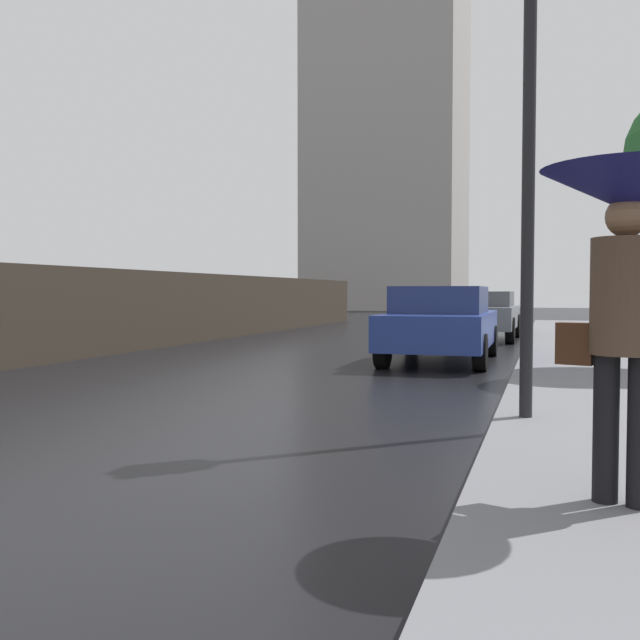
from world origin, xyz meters
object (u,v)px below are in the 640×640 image
object	(u,v)px
pedestrian_with_umbrella_near	(626,243)
traffic_light	(530,58)
car_blue_near_kerb	(441,322)
car_grey_mid_road	(485,314)

from	to	relation	value
pedestrian_with_umbrella_near	traffic_light	world-z (taller)	traffic_light
car_blue_near_kerb	car_grey_mid_road	distance (m)	6.36
car_grey_mid_road	traffic_light	world-z (taller)	traffic_light
car_grey_mid_road	pedestrian_with_umbrella_near	xyz separation A→B (m)	(2.04, -15.32, 0.87)
car_blue_near_kerb	traffic_light	world-z (taller)	traffic_light
car_blue_near_kerb	traffic_light	distance (m)	7.12
pedestrian_with_umbrella_near	traffic_light	bearing A→B (deg)	-60.73
pedestrian_with_umbrella_near	car_grey_mid_road	bearing A→B (deg)	-65.73
pedestrian_with_umbrella_near	car_blue_near_kerb	bearing A→B (deg)	-58.94
traffic_light	pedestrian_with_umbrella_near	bearing A→B (deg)	-77.43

